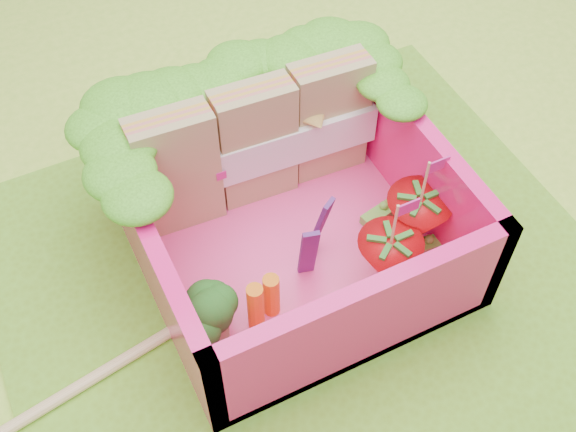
{
  "coord_description": "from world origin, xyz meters",
  "views": [
    {
      "loc": [
        -0.83,
        -1.39,
        2.73
      ],
      "look_at": [
        0.01,
        0.31,
        0.28
      ],
      "focal_mm": 45.0,
      "sensor_mm": 36.0,
      "label": 1
    }
  ],
  "objects_px": {
    "bento_box": "(290,212)",
    "strawberry_left": "(388,261)",
    "broccoli": "(212,314)",
    "strawberry_right": "(416,220)",
    "sandwich_stack": "(256,144)",
    "chopsticks": "(67,394)"
  },
  "relations": [
    {
      "from": "strawberry_left",
      "to": "chopsticks",
      "type": "bearing_deg",
      "value": 175.52
    },
    {
      "from": "sandwich_stack",
      "to": "strawberry_right",
      "type": "xyz_separation_m",
      "value": [
        0.49,
        -0.59,
        -0.16
      ]
    },
    {
      "from": "bento_box",
      "to": "chopsticks",
      "type": "xyz_separation_m",
      "value": [
        -1.11,
        -0.25,
        -0.25
      ]
    },
    {
      "from": "bento_box",
      "to": "broccoli",
      "type": "height_order",
      "value": "bento_box"
    },
    {
      "from": "strawberry_left",
      "to": "chopsticks",
      "type": "height_order",
      "value": "strawberry_left"
    },
    {
      "from": "strawberry_left",
      "to": "chopsticks",
      "type": "xyz_separation_m",
      "value": [
        -1.39,
        0.11,
        -0.17
      ]
    },
    {
      "from": "broccoli",
      "to": "chopsticks",
      "type": "bearing_deg",
      "value": 177.15
    },
    {
      "from": "sandwich_stack",
      "to": "broccoli",
      "type": "bearing_deg",
      "value": -127.6
    },
    {
      "from": "broccoli",
      "to": "chopsticks",
      "type": "distance_m",
      "value": 0.65
    },
    {
      "from": "bento_box",
      "to": "sandwich_stack",
      "type": "distance_m",
      "value": 0.36
    },
    {
      "from": "sandwich_stack",
      "to": "bento_box",
      "type": "bearing_deg",
      "value": -90.84
    },
    {
      "from": "strawberry_left",
      "to": "strawberry_right",
      "type": "bearing_deg",
      "value": 29.52
    },
    {
      "from": "sandwich_stack",
      "to": "chopsticks",
      "type": "distance_m",
      "value": 1.31
    },
    {
      "from": "broccoli",
      "to": "strawberry_left",
      "type": "height_order",
      "value": "strawberry_left"
    },
    {
      "from": "bento_box",
      "to": "strawberry_right",
      "type": "height_order",
      "value": "strawberry_right"
    },
    {
      "from": "sandwich_stack",
      "to": "strawberry_left",
      "type": "bearing_deg",
      "value": -69.04
    },
    {
      "from": "strawberry_left",
      "to": "strawberry_right",
      "type": "distance_m",
      "value": 0.25
    },
    {
      "from": "strawberry_left",
      "to": "strawberry_right",
      "type": "xyz_separation_m",
      "value": [
        0.22,
        0.12,
        0.01
      ]
    },
    {
      "from": "bento_box",
      "to": "strawberry_left",
      "type": "distance_m",
      "value": 0.46
    },
    {
      "from": "sandwich_stack",
      "to": "broccoli",
      "type": "height_order",
      "value": "sandwich_stack"
    },
    {
      "from": "bento_box",
      "to": "broccoli",
      "type": "bearing_deg",
      "value": -149.85
    },
    {
      "from": "bento_box",
      "to": "chopsticks",
      "type": "relative_size",
      "value": 0.62
    }
  ]
}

